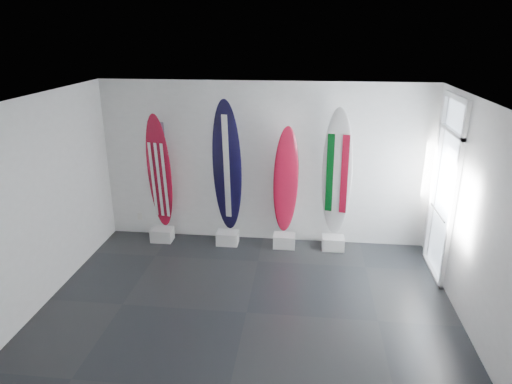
# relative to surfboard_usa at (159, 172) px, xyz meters

# --- Properties ---
(floor) EXTENTS (6.00, 6.00, 0.00)m
(floor) POSITION_rel_surfboard_usa_xyz_m (1.92, -2.28, -1.34)
(floor) COLOR black
(floor) RESTS_ON ground
(ceiling) EXTENTS (6.00, 6.00, 0.00)m
(ceiling) POSITION_rel_surfboard_usa_xyz_m (1.92, -2.28, 1.66)
(ceiling) COLOR white
(ceiling) RESTS_ON wall_back
(wall_back) EXTENTS (6.00, 0.00, 6.00)m
(wall_back) POSITION_rel_surfboard_usa_xyz_m (1.92, 0.22, 0.16)
(wall_back) COLOR silver
(wall_back) RESTS_ON ground
(wall_front) EXTENTS (6.00, 0.00, 6.00)m
(wall_front) POSITION_rel_surfboard_usa_xyz_m (1.92, -4.78, 0.16)
(wall_front) COLOR silver
(wall_front) RESTS_ON ground
(wall_left) EXTENTS (0.00, 5.00, 5.00)m
(wall_left) POSITION_rel_surfboard_usa_xyz_m (-1.08, -2.28, 0.16)
(wall_left) COLOR silver
(wall_left) RESTS_ON ground
(wall_right) EXTENTS (0.00, 5.00, 5.00)m
(wall_right) POSITION_rel_surfboard_usa_xyz_m (4.92, -2.28, 0.16)
(wall_right) COLOR silver
(wall_right) RESTS_ON ground
(display_block_usa) EXTENTS (0.40, 0.30, 0.24)m
(display_block_usa) POSITION_rel_surfboard_usa_xyz_m (0.00, -0.10, -1.22)
(display_block_usa) COLOR silver
(display_block_usa) RESTS_ON floor
(surfboard_usa) EXTENTS (0.54, 0.33, 2.21)m
(surfboard_usa) POSITION_rel_surfboard_usa_xyz_m (0.00, 0.00, 0.00)
(surfboard_usa) COLOR maroon
(surfboard_usa) RESTS_ON display_block_usa
(display_block_navy) EXTENTS (0.40, 0.30, 0.24)m
(display_block_navy) POSITION_rel_surfboard_usa_xyz_m (1.27, -0.10, -1.22)
(display_block_navy) COLOR silver
(display_block_navy) RESTS_ON floor
(surfboard_navy) EXTENTS (0.60, 0.34, 2.49)m
(surfboard_navy) POSITION_rel_surfboard_usa_xyz_m (1.27, 0.00, 0.14)
(surfboard_navy) COLOR black
(surfboard_navy) RESTS_ON display_block_navy
(display_block_swiss) EXTENTS (0.40, 0.30, 0.24)m
(display_block_swiss) POSITION_rel_surfboard_usa_xyz_m (2.34, -0.10, -1.22)
(display_block_swiss) COLOR silver
(display_block_swiss) RESTS_ON floor
(surfboard_swiss) EXTENTS (0.51, 0.35, 2.04)m
(surfboard_swiss) POSITION_rel_surfboard_usa_xyz_m (2.34, 0.00, -0.08)
(surfboard_swiss) COLOR maroon
(surfboard_swiss) RESTS_ON display_block_swiss
(display_block_italy) EXTENTS (0.40, 0.30, 0.24)m
(display_block_italy) POSITION_rel_surfboard_usa_xyz_m (3.24, -0.10, -1.22)
(display_block_italy) COLOR silver
(display_block_italy) RESTS_ON floor
(surfboard_italy) EXTENTS (0.57, 0.33, 2.38)m
(surfboard_italy) POSITION_rel_surfboard_usa_xyz_m (3.24, 0.00, 0.09)
(surfboard_italy) COLOR silver
(surfboard_italy) RESTS_ON display_block_italy
(wall_outlet) EXTENTS (0.09, 0.02, 0.13)m
(wall_outlet) POSITION_rel_surfboard_usa_xyz_m (-0.53, 0.20, -0.99)
(wall_outlet) COLOR silver
(wall_outlet) RESTS_ON wall_back
(glass_door) EXTENTS (0.12, 1.16, 2.85)m
(glass_door) POSITION_rel_surfboard_usa_xyz_m (4.89, -0.73, 0.08)
(glass_door) COLOR white
(glass_door) RESTS_ON floor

